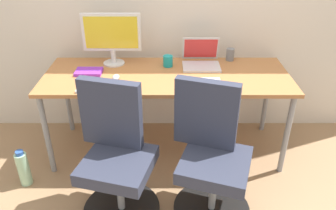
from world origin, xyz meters
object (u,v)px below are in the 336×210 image
at_px(office_chair_right, 212,158).
at_px(open_laptop, 202,59).
at_px(office_chair_left, 118,158).
at_px(water_bottle_on_floor, 25,168).
at_px(desktop_monitor, 113,35).
at_px(coffee_mug, 169,61).

relative_size(office_chair_right, open_laptop, 3.03).
xyz_separation_m(office_chair_left, water_bottle_on_floor, (-0.77, 0.22, -0.28)).
bearing_deg(open_laptop, desktop_monitor, 177.63).
distance_m(office_chair_left, coffee_mug, 0.98).
height_order(water_bottle_on_floor, open_laptop, open_laptop).
bearing_deg(coffee_mug, office_chair_left, -112.25).
height_order(office_chair_right, water_bottle_on_floor, office_chair_right).
bearing_deg(water_bottle_on_floor, office_chair_left, -16.22).
distance_m(office_chair_right, water_bottle_on_floor, 1.45).
xyz_separation_m(desktop_monitor, coffee_mug, (0.46, -0.05, -0.20)).
distance_m(water_bottle_on_floor, open_laptop, 1.66).
bearing_deg(water_bottle_on_floor, office_chair_right, -9.06).
bearing_deg(coffee_mug, open_laptop, 4.83).
xyz_separation_m(office_chair_right, coffee_mug, (-0.29, 0.85, 0.35)).
relative_size(office_chair_left, office_chair_right, 1.00).
relative_size(office_chair_right, coffee_mug, 10.22).
bearing_deg(open_laptop, office_chair_left, -125.72).
distance_m(office_chair_left, open_laptop, 1.13).
distance_m(desktop_monitor, open_laptop, 0.77).
distance_m(office_chair_right, open_laptop, 0.94).
relative_size(water_bottle_on_floor, open_laptop, 1.00).
bearing_deg(office_chair_right, water_bottle_on_floor, 170.94).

